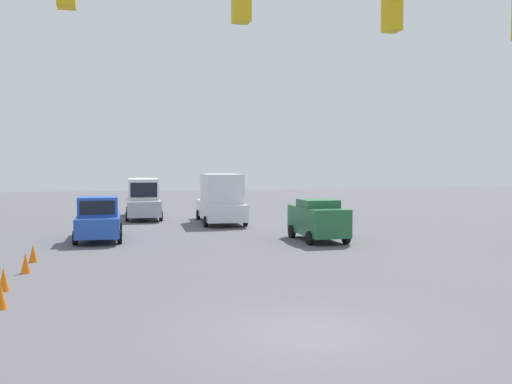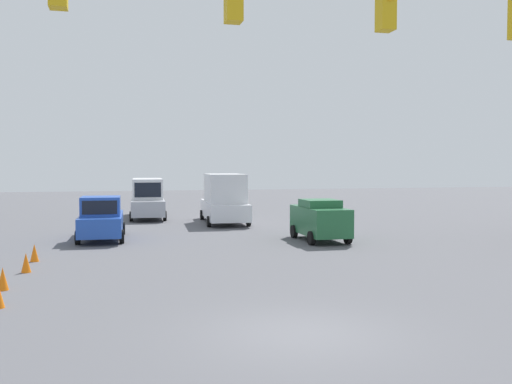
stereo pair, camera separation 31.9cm
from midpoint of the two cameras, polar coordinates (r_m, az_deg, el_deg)
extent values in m
plane|color=#56565B|center=(12.65, 4.43, -13.94)|extent=(140.00, 140.00, 0.00)
cube|color=gold|center=(12.62, 12.71, 17.41)|extent=(0.32, 0.36, 0.91)
cube|color=silver|center=(35.83, -3.83, -1.78)|extent=(2.78, 7.09, 1.00)
cube|color=silver|center=(35.40, -3.77, 0.39)|extent=(2.43, 4.58, 1.75)
cube|color=black|center=(37.62, -4.22, 0.53)|extent=(1.88, 0.14, 1.22)
cylinder|color=black|center=(38.27, -2.53, -2.24)|extent=(0.26, 0.65, 0.64)
cylinder|color=black|center=(37.98, -6.04, -2.29)|extent=(0.26, 0.65, 0.64)
cylinder|color=black|center=(33.82, -1.34, -2.89)|extent=(0.26, 0.65, 0.64)
cylinder|color=black|center=(33.49, -5.31, -2.96)|extent=(0.26, 0.65, 0.64)
cube|color=#A8AAB2|center=(39.77, -11.42, -1.38)|extent=(2.47, 7.30, 1.00)
cube|color=silver|center=(40.06, -11.44, 0.34)|extent=(2.18, 4.70, 1.36)
cube|color=black|center=(37.75, -11.39, 0.20)|extent=(1.70, 0.10, 0.95)
cylinder|color=black|center=(37.47, -12.99, -2.41)|extent=(0.25, 0.65, 0.64)
cylinder|color=black|center=(37.51, -9.73, -2.38)|extent=(0.25, 0.65, 0.64)
cylinder|color=black|center=(42.14, -12.91, -1.85)|extent=(0.25, 0.65, 0.64)
cylinder|color=black|center=(42.17, -10.01, -1.82)|extent=(0.25, 0.65, 0.64)
cube|color=#234CB2|center=(28.83, -15.73, -3.07)|extent=(2.13, 5.44, 0.90)
cube|color=#234CB2|center=(28.11, -15.81, -1.37)|extent=(1.86, 1.99, 0.90)
cube|color=black|center=(27.13, -15.91, -1.52)|extent=(1.57, 0.07, 0.63)
cylinder|color=black|center=(27.20, -17.95, -4.39)|extent=(0.24, 0.65, 0.64)
cylinder|color=black|center=(27.11, -13.81, -4.36)|extent=(0.24, 0.65, 0.64)
cylinder|color=black|center=(30.67, -17.40, -3.59)|extent=(0.24, 0.65, 0.64)
cylinder|color=black|center=(30.59, -13.74, -3.56)|extent=(0.24, 0.65, 0.64)
cube|color=#236038|center=(27.43, 5.88, -2.86)|extent=(1.81, 4.09, 1.30)
cube|color=#236038|center=(27.37, 5.89, -1.13)|extent=(1.64, 1.81, 0.36)
cube|color=black|center=(28.22, 5.25, -1.01)|extent=(1.41, 0.03, 0.25)
cylinder|color=black|center=(29.04, 6.61, -3.84)|extent=(0.23, 0.64, 0.64)
cylinder|color=black|center=(28.46, 3.28, -3.96)|extent=(0.23, 0.64, 0.64)
cylinder|color=black|center=(26.61, 8.65, -4.45)|extent=(0.23, 0.64, 0.64)
cylinder|color=black|center=(25.97, 5.05, -4.60)|extent=(0.23, 0.64, 0.64)
cone|color=orange|center=(15.98, -24.73, -9.42)|extent=(0.32, 0.32, 0.67)
cone|color=orange|center=(18.14, -24.39, -7.98)|extent=(0.32, 0.32, 0.67)
cone|color=orange|center=(20.78, -22.46, -6.60)|extent=(0.32, 0.32, 0.67)
cone|color=orange|center=(22.98, -21.77, -5.71)|extent=(0.32, 0.32, 0.67)
camera|label=1|loc=(0.16, -90.43, -0.02)|focal=40.00mm
camera|label=2|loc=(0.16, 89.57, 0.02)|focal=40.00mm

